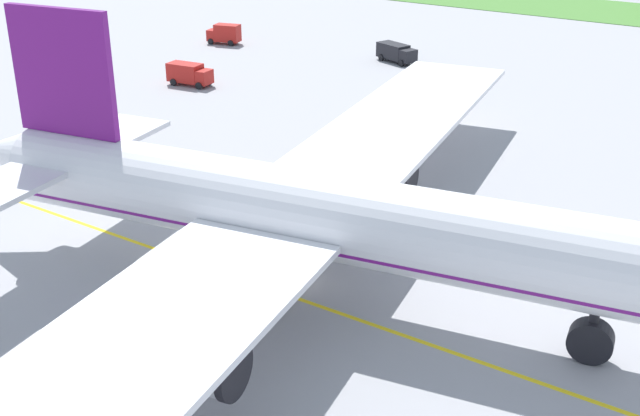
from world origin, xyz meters
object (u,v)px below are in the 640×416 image
at_px(airliner_foreground, 306,214).
at_px(service_truck_baggage_loader, 397,52).
at_px(service_truck_fuel_bowser, 225,34).
at_px(service_truck_catering_van, 189,74).
at_px(ground_crew_wingwalker_port, 98,401).

bearing_deg(airliner_foreground, service_truck_baggage_loader, 113.92).
xyz_separation_m(service_truck_fuel_bowser, service_truck_catering_van, (11.94, -20.98, -0.10)).
bearing_deg(airliner_foreground, service_truck_fuel_bowser, 134.10).
bearing_deg(ground_crew_wingwalker_port, service_truck_catering_van, 128.31).
relative_size(ground_crew_wingwalker_port, service_truck_baggage_loader, 0.24).
bearing_deg(ground_crew_wingwalker_port, airliner_foreground, 83.12).
height_order(service_truck_baggage_loader, service_truck_catering_van, service_truck_catering_van).
height_order(service_truck_fuel_bowser, service_truck_catering_van, service_truck_fuel_bowser).
distance_m(airliner_foreground, service_truck_catering_van, 55.60).
xyz_separation_m(airliner_foreground, service_truck_fuel_bowser, (-54.60, 56.35, -4.41)).
distance_m(service_truck_fuel_bowser, service_truck_catering_van, 24.14).
bearing_deg(service_truck_catering_van, service_truck_fuel_bowser, 119.64).
bearing_deg(service_truck_catering_van, ground_crew_wingwalker_port, -51.69).
distance_m(ground_crew_wingwalker_port, service_truck_catering_van, 65.67).
height_order(ground_crew_wingwalker_port, service_truck_fuel_bowser, service_truck_fuel_bowser).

